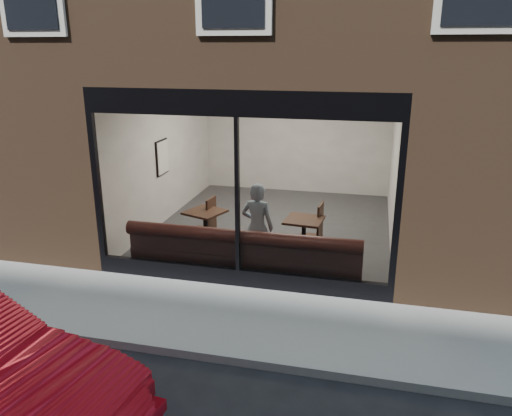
% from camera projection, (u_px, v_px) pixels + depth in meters
% --- Properties ---
extents(ground, '(120.00, 120.00, 0.00)m').
position_uv_depth(ground, '(196.00, 356.00, 6.43)').
color(ground, black).
rests_on(ground, ground).
extents(sidewalk_near, '(40.00, 2.00, 0.01)m').
position_uv_depth(sidewalk_near, '(220.00, 317.00, 7.36)').
color(sidewalk_near, gray).
rests_on(sidewalk_near, ground).
extents(kerb_near, '(40.00, 0.10, 0.12)m').
position_uv_depth(kerb_near, '(195.00, 354.00, 6.37)').
color(kerb_near, gray).
rests_on(kerb_near, ground).
extents(host_building_pier_left, '(2.50, 12.00, 3.20)m').
position_uv_depth(host_building_pier_left, '(166.00, 129.00, 14.18)').
color(host_building_pier_left, brown).
rests_on(host_building_pier_left, ground).
extents(host_building_pier_right, '(2.50, 12.00, 3.20)m').
position_uv_depth(host_building_pier_right, '(444.00, 139.00, 12.52)').
color(host_building_pier_right, brown).
rests_on(host_building_pier_right, ground).
extents(host_building_backfill, '(5.00, 6.00, 3.20)m').
position_uv_depth(host_building_backfill, '(311.00, 119.00, 16.13)').
color(host_building_backfill, brown).
rests_on(host_building_backfill, ground).
extents(cafe_floor, '(6.00, 6.00, 0.00)m').
position_uv_depth(cafe_floor, '(274.00, 226.00, 11.06)').
color(cafe_floor, '#2D2D30').
rests_on(cafe_floor, ground).
extents(cafe_ceiling, '(6.00, 6.00, 0.00)m').
position_uv_depth(cafe_ceiling, '(275.00, 79.00, 10.09)').
color(cafe_ceiling, white).
rests_on(cafe_ceiling, host_building_upper).
extents(cafe_wall_back, '(5.00, 0.00, 5.00)m').
position_uv_depth(cafe_wall_back, '(296.00, 134.00, 13.34)').
color(cafe_wall_back, beige).
rests_on(cafe_wall_back, ground).
extents(cafe_wall_left, '(0.00, 6.00, 6.00)m').
position_uv_depth(cafe_wall_left, '(165.00, 151.00, 11.12)').
color(cafe_wall_left, beige).
rests_on(cafe_wall_left, ground).
extents(cafe_wall_right, '(0.00, 6.00, 6.00)m').
position_uv_depth(cafe_wall_right, '(396.00, 162.00, 10.02)').
color(cafe_wall_right, beige).
rests_on(cafe_wall_right, ground).
extents(storefront_kick, '(5.00, 0.10, 0.30)m').
position_uv_depth(storefront_kick, '(238.00, 277.00, 8.28)').
color(storefront_kick, black).
rests_on(storefront_kick, ground).
extents(storefront_header, '(5.00, 0.10, 0.40)m').
position_uv_depth(storefront_header, '(236.00, 103.00, 7.41)').
color(storefront_header, black).
rests_on(storefront_header, host_building_upper).
extents(storefront_mullion, '(0.06, 0.10, 2.50)m').
position_uv_depth(storefront_mullion, '(237.00, 197.00, 7.86)').
color(storefront_mullion, black).
rests_on(storefront_mullion, storefront_kick).
extents(storefront_glass, '(4.80, 0.00, 4.80)m').
position_uv_depth(storefront_glass, '(237.00, 197.00, 7.83)').
color(storefront_glass, white).
rests_on(storefront_glass, storefront_kick).
extents(banquette, '(4.00, 0.55, 0.45)m').
position_uv_depth(banquette, '(244.00, 264.00, 8.63)').
color(banquette, '#351713').
rests_on(banquette, cafe_floor).
extents(person, '(0.62, 0.44, 1.59)m').
position_uv_depth(person, '(257.00, 227.00, 8.72)').
color(person, '#8AA6B9').
rests_on(person, cafe_floor).
extents(cafe_table_left, '(0.86, 0.86, 0.04)m').
position_uv_depth(cafe_table_left, '(205.00, 212.00, 9.70)').
color(cafe_table_left, '#311F13').
rests_on(cafe_table_left, cafe_floor).
extents(cafe_table_right, '(0.74, 0.74, 0.04)m').
position_uv_depth(cafe_table_right, '(304.00, 220.00, 9.25)').
color(cafe_table_right, '#311F13').
rests_on(cafe_table_right, cafe_floor).
extents(cafe_chair_left, '(0.46, 0.46, 0.04)m').
position_uv_depth(cafe_chair_left, '(203.00, 230.00, 10.16)').
color(cafe_chair_left, '#311F13').
rests_on(cafe_chair_left, cafe_floor).
extents(cafe_chair_right, '(0.47, 0.47, 0.04)m').
position_uv_depth(cafe_chair_right, '(310.00, 238.00, 9.77)').
color(cafe_chair_right, '#311F13').
rests_on(cafe_chair_right, cafe_floor).
extents(wall_poster, '(0.02, 0.53, 0.71)m').
position_uv_depth(wall_poster, '(163.00, 157.00, 10.93)').
color(wall_poster, white).
rests_on(wall_poster, cafe_wall_left).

